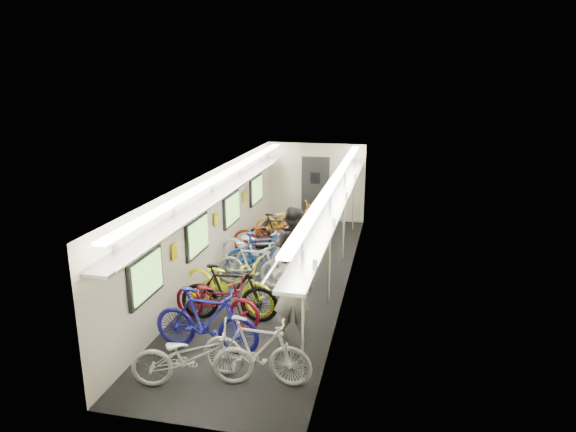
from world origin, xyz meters
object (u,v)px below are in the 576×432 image
at_px(bicycle_0, 193,356).
at_px(passenger_mid, 292,248).
at_px(backpack, 303,254).
at_px(bicycle_1, 206,320).
at_px(passenger_near, 292,293).

xyz_separation_m(bicycle_0, passenger_mid, (0.68, 3.81, 0.43)).
bearing_deg(backpack, passenger_mid, 128.84).
height_order(bicycle_1, passenger_near, passenger_near).
distance_m(passenger_near, passenger_mid, 2.26).
bearing_deg(backpack, bicycle_0, -96.01).
relative_size(bicycle_0, passenger_near, 1.02).
bearing_deg(backpack, passenger_near, -72.22).
distance_m(bicycle_0, bicycle_1, 0.96).
height_order(passenger_mid, backpack, passenger_mid).
distance_m(passenger_mid, backpack, 1.51).
height_order(bicycle_1, backpack, backpack).
xyz_separation_m(bicycle_0, backpack, (1.16, 2.43, 0.81)).
bearing_deg(bicycle_0, backpack, -41.26).
relative_size(bicycle_1, passenger_near, 1.05).
bearing_deg(bicycle_0, passenger_near, -51.19).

